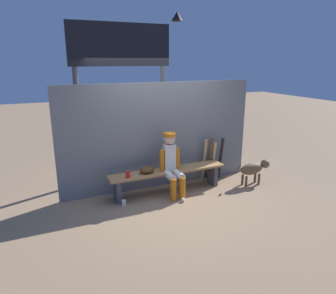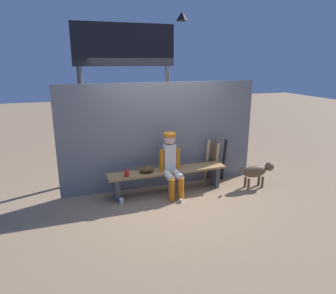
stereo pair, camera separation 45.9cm
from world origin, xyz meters
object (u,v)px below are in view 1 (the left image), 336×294
(bat_wood_natural, at_px, (213,161))
(baseball, at_px, (183,200))
(dog, at_px, (254,169))
(scoreboard, at_px, (124,64))
(bat_aluminum_black, at_px, (220,158))
(baseball_glove, at_px, (147,170))
(player_seated, at_px, (172,162))
(bat_wood_dark, at_px, (210,159))
(cup_on_bench, at_px, (128,175))
(bat_wood_tan, at_px, (204,160))
(dugout_bench, at_px, (168,175))
(cup_on_ground, at_px, (124,203))

(bat_wood_natural, relative_size, baseball, 11.20)
(dog, bearing_deg, scoreboard, 147.17)
(bat_aluminum_black, bearing_deg, baseball, -150.42)
(baseball_glove, bearing_deg, player_seated, -13.72)
(dog, bearing_deg, player_seated, 172.37)
(bat_wood_dark, relative_size, cup_on_bench, 8.41)
(baseball_glove, height_order, bat_wood_natural, bat_wood_natural)
(dog, bearing_deg, cup_on_bench, 174.07)
(bat_wood_tan, xyz_separation_m, baseball, (-0.87, -0.76, -0.42))
(bat_wood_dark, bearing_deg, player_seated, -162.42)
(dugout_bench, relative_size, baseball, 30.95)
(bat_wood_dark, bearing_deg, cup_on_bench, -171.13)
(bat_wood_dark, bearing_deg, baseball_glove, -171.69)
(cup_on_bench, bearing_deg, cup_on_ground, -131.71)
(scoreboard, bearing_deg, bat_wood_natural, -28.37)
(dugout_bench, xyz_separation_m, cup_on_bench, (-0.81, -0.08, 0.16))
(baseball, relative_size, cup_on_bench, 0.67)
(bat_wood_tan, relative_size, baseball, 12.31)
(dugout_bench, relative_size, scoreboard, 0.67)
(cup_on_ground, bearing_deg, bat_wood_natural, 12.29)
(bat_wood_natural, xyz_separation_m, dog, (0.62, -0.57, -0.08))
(bat_wood_natural, bearing_deg, cup_on_bench, -171.24)
(baseball_glove, xyz_separation_m, bat_wood_natural, (1.56, 0.22, -0.10))
(bat_wood_dark, distance_m, cup_on_bench, 1.89)
(bat_wood_dark, height_order, bat_wood_natural, bat_wood_dark)
(bat_aluminum_black, distance_m, scoreboard, 2.77)
(bat_wood_natural, bearing_deg, dugout_bench, -168.83)
(dog, bearing_deg, bat_wood_dark, 141.10)
(baseball, relative_size, cup_on_ground, 0.67)
(dugout_bench, distance_m, cup_on_bench, 0.83)
(dugout_bench, relative_size, bat_wood_tan, 2.51)
(dugout_bench, bearing_deg, baseball, -82.22)
(cup_on_bench, bearing_deg, dugout_bench, 5.31)
(bat_wood_dark, relative_size, bat_wood_natural, 1.12)
(baseball, bearing_deg, cup_on_ground, 164.75)
(cup_on_bench, bearing_deg, baseball_glove, 11.02)
(dugout_bench, relative_size, player_seated, 1.95)
(baseball_glove, height_order, cup_on_bench, baseball_glove)
(dugout_bench, height_order, baseball_glove, baseball_glove)
(bat_wood_tan, bearing_deg, baseball_glove, -169.58)
(bat_aluminum_black, bearing_deg, dugout_bench, -171.63)
(bat_wood_dark, bearing_deg, bat_wood_natural, 5.84)
(dugout_bench, bearing_deg, player_seated, -75.29)
(bat_wood_natural, bearing_deg, baseball_glove, -171.81)
(bat_wood_dark, xyz_separation_m, cup_on_bench, (-1.87, -0.29, 0.05))
(bat_wood_tan, distance_m, cup_on_ground, 1.98)
(bat_wood_dark, xyz_separation_m, baseball, (-0.99, -0.72, -0.43))
(baseball, height_order, cup_on_bench, cup_on_bench)
(bat_wood_tan, bearing_deg, cup_on_ground, -165.72)
(bat_wood_tan, bearing_deg, bat_wood_dark, -14.85)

